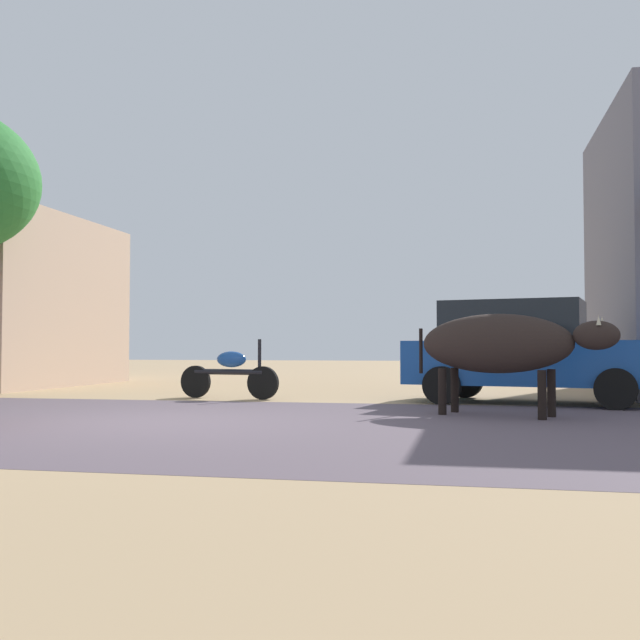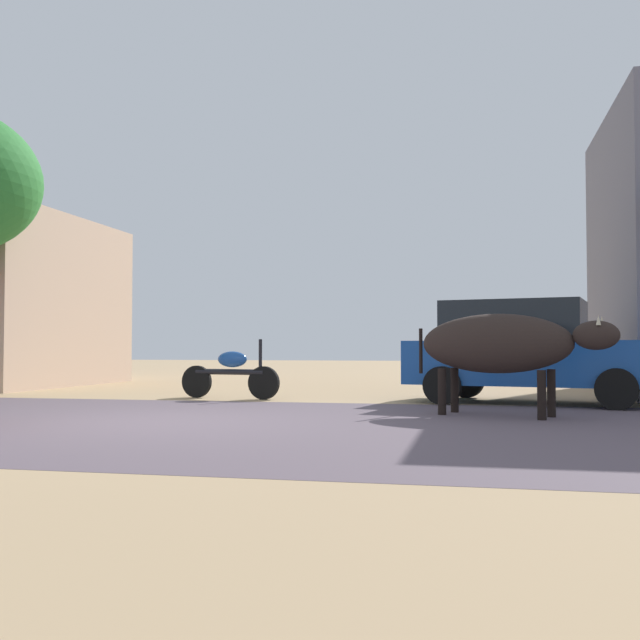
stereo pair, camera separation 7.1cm
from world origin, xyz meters
The scene contains 5 objects.
ground centered at (0.00, 0.00, 0.00)m, with size 80.00×80.00×0.00m, color tan.
asphalt_road centered at (0.00, 0.00, 0.00)m, with size 72.00×6.77×0.00m, color #5D4F59.
parked_hatchback_car centered at (4.59, 4.02, 0.84)m, with size 4.16×2.46×1.64m.
parked_motorcycle centered at (-0.41, 4.03, 0.46)m, with size 1.88×0.39×1.03m.
cow_far_dark centered at (4.09, 1.63, 0.93)m, with size 2.55×1.31×1.34m.
Camera 2 is at (3.78, -8.24, 0.90)m, focal length 41.33 mm.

